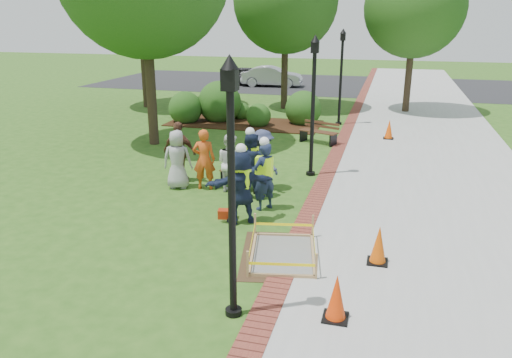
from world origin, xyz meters
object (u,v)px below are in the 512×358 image
(lamp_near, at_px, (231,173))
(hivis_worker_b, at_px, (264,174))
(wet_concrete_pad, at_px, (283,246))
(hivis_worker_c, at_px, (250,163))
(cone_front, at_px, (336,298))
(hivis_worker_a, at_px, (241,184))
(bench_near, at_px, (243,180))

(lamp_near, distance_m, hivis_worker_b, 5.08)
(wet_concrete_pad, height_order, hivis_worker_c, hivis_worker_c)
(wet_concrete_pad, height_order, cone_front, cone_front)
(wet_concrete_pad, distance_m, hivis_worker_a, 2.14)
(bench_near, bearing_deg, lamp_near, -74.72)
(hivis_worker_a, relative_size, hivis_worker_c, 1.00)
(bench_near, relative_size, lamp_near, 0.35)
(wet_concrete_pad, distance_m, bench_near, 4.46)
(cone_front, xyz_separation_m, hivis_worker_c, (-2.96, 5.28, 0.57))
(hivis_worker_b, bearing_deg, hivis_worker_a, -107.33)
(bench_near, height_order, hivis_worker_c, hivis_worker_c)
(cone_front, xyz_separation_m, hivis_worker_a, (-2.67, 3.52, 0.57))
(hivis_worker_a, height_order, hivis_worker_b, hivis_worker_a)
(wet_concrete_pad, xyz_separation_m, lamp_near, (-0.34, -2.31, 2.25))
(hivis_worker_b, bearing_deg, bench_near, 124.60)
(cone_front, relative_size, lamp_near, 0.19)
(cone_front, height_order, lamp_near, lamp_near)
(lamp_near, height_order, hivis_worker_c, lamp_near)
(hivis_worker_a, bearing_deg, bench_near, 106.03)
(hivis_worker_c, bearing_deg, wet_concrete_pad, -63.44)
(hivis_worker_b, distance_m, hivis_worker_c, 0.97)
(wet_concrete_pad, height_order, hivis_worker_a, hivis_worker_a)
(bench_near, xyz_separation_m, hivis_worker_a, (0.71, -2.46, 0.73))
(wet_concrete_pad, height_order, lamp_near, lamp_near)
(hivis_worker_a, relative_size, hivis_worker_b, 1.03)
(wet_concrete_pad, relative_size, hivis_worker_b, 1.35)
(lamp_near, distance_m, hivis_worker_a, 4.22)
(hivis_worker_c, bearing_deg, bench_near, 121.33)
(cone_front, relative_size, hivis_worker_b, 0.43)
(bench_near, bearing_deg, hivis_worker_b, -55.40)
(bench_near, relative_size, hivis_worker_a, 0.76)
(bench_near, height_order, lamp_near, lamp_near)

